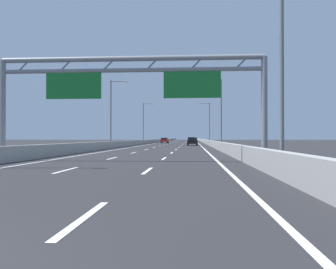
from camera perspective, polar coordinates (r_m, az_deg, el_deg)
The scene contains 50 objects.
ground_plane at distance 102.78m, azimuth 1.84°, elevation -1.30°, with size 260.00×260.00×0.00m, color #262628.
lane_dash_left_1 at distance 16.24m, azimuth -16.08°, elevation -5.54°, with size 0.16×3.00×0.01m, color white.
lane_dash_left_2 at distance 24.87m, azimuth -8.95°, elevation -3.80°, with size 0.16×3.00×0.01m, color white.
lane_dash_left_3 at distance 33.69m, azimuth -5.54°, elevation -2.93°, with size 0.16×3.00×0.01m, color white.
lane_dash_left_4 at distance 42.59m, azimuth -3.54°, elevation -2.42°, with size 0.16×3.00×0.01m, color white.
lane_dash_left_5 at distance 51.52m, azimuth -2.24°, elevation -2.09°, with size 0.16×3.00×0.01m, color white.
lane_dash_left_6 at distance 60.47m, azimuth -1.33°, elevation -1.85°, with size 0.16×3.00×0.01m, color white.
lane_dash_left_7 at distance 69.44m, azimuth -0.65°, elevation -1.68°, with size 0.16×3.00×0.01m, color white.
lane_dash_left_8 at distance 78.41m, azimuth -0.12°, elevation -1.54°, with size 0.16×3.00×0.01m, color white.
lane_dash_left_9 at distance 87.39m, azimuth 0.29°, elevation -1.43°, with size 0.16×3.00×0.01m, color white.
lane_dash_left_10 at distance 96.37m, azimuth 0.63°, elevation -1.35°, with size 0.16×3.00×0.01m, color white.
lane_dash_left_11 at distance 105.36m, azimuth 0.91°, elevation -1.27°, with size 0.16×3.00×0.01m, color white.
lane_dash_left_12 at distance 114.35m, azimuth 1.15°, elevation -1.21°, with size 0.16×3.00×0.01m, color white.
lane_dash_left_13 at distance 123.33m, azimuth 1.35°, elevation -1.16°, with size 0.16×3.00×0.01m, color white.
lane_dash_left_14 at distance 132.33m, azimuth 1.53°, elevation -1.11°, with size 0.16×3.00×0.01m, color white.
lane_dash_left_15 at distance 141.32m, azimuth 1.68°, elevation -1.07°, with size 0.16×3.00×0.01m, color white.
lane_dash_left_16 at distance 150.31m, azimuth 1.81°, elevation -1.04°, with size 0.16×3.00×0.01m, color white.
lane_dash_left_17 at distance 159.30m, azimuth 1.93°, elevation -1.01°, with size 0.16×3.00×0.01m, color white.
lane_dash_right_0 at distance 6.65m, azimuth -13.39°, elevation -12.94°, with size 0.16×3.00×0.01m, color white.
lane_dash_right_1 at distance 15.39m, azimuth -3.32°, elevation -5.84°, with size 0.16×3.00×0.01m, color white.
lane_dash_right_2 at distance 24.32m, azimuth -0.64°, elevation -3.88°, with size 0.16×3.00×0.01m, color white.
lane_dash_right_3 at distance 33.29m, azimuth 0.60°, elevation -2.96°, with size 0.16×3.00×0.01m, color white.
lane_dash_right_4 at distance 42.27m, azimuth 1.30°, elevation -2.44°, with size 0.16×3.00×0.01m, color white.
lane_dash_right_5 at distance 51.26m, azimuth 1.76°, elevation -2.10°, with size 0.16×3.00×0.01m, color white.
lane_dash_right_6 at distance 60.25m, azimuth 2.09°, elevation -1.86°, with size 0.16×3.00×0.01m, color white.
lane_dash_right_7 at distance 69.24m, azimuth 2.32°, elevation -1.68°, with size 0.16×3.00×0.01m, color white.
lane_dash_right_8 at distance 78.24m, azimuth 2.51°, elevation -1.54°, with size 0.16×3.00×0.01m, color white.
lane_dash_right_9 at distance 87.24m, azimuth 2.65°, elevation -1.43°, with size 0.16×3.00×0.01m, color white.
lane_dash_right_10 at distance 96.23m, azimuth 2.77°, elevation -1.35°, with size 0.16×3.00×0.01m, color white.
lane_dash_right_11 at distance 105.23m, azimuth 2.87°, elevation -1.27°, with size 0.16×3.00×0.01m, color white.
lane_dash_right_12 at distance 114.23m, azimuth 2.95°, elevation -1.21°, with size 0.16×3.00×0.01m, color white.
lane_dash_right_13 at distance 123.23m, azimuth 3.02°, elevation -1.16°, with size 0.16×3.00×0.01m, color white.
lane_dash_right_14 at distance 132.22m, azimuth 3.09°, elevation -1.11°, with size 0.16×3.00×0.01m, color white.
lane_dash_right_15 at distance 141.22m, azimuth 3.14°, elevation -1.07°, with size 0.16×3.00×0.01m, color white.
lane_dash_right_16 at distance 150.22m, azimuth 3.19°, elevation -1.04°, with size 0.16×3.00×0.01m, color white.
lane_dash_right_17 at distance 159.22m, azimuth 3.23°, elevation -1.01°, with size 0.16×3.00×0.01m, color white.
edge_line_left at distance 91.16m, azimuth -1.73°, elevation -1.39°, with size 0.16×176.00×0.01m, color white.
edge_line_right at distance 90.73m, azimuth 4.88°, elevation -1.40°, with size 0.16×176.00×0.01m, color white.
barrier_left at distance 113.21m, azimuth -1.47°, elevation -0.98°, with size 0.45×220.00×0.95m.
barrier_right at distance 112.75m, azimuth 5.53°, elevation -0.98°, with size 0.45×220.00×0.95m.
sign_gantry at distance 21.68m, azimuth -6.02°, elevation 8.46°, with size 16.28×0.36×6.36m.
streetlamp_right_near at distance 16.91m, azimuth 17.02°, elevation 13.06°, with size 2.58×0.28×9.50m.
streetlamp_left_mid at distance 50.46m, azimuth -8.93°, elevation 4.01°, with size 2.58×0.28×9.50m.
streetlamp_right_mid at distance 49.34m, azimuth 8.27°, elevation 4.11°, with size 2.58×0.28×9.50m.
streetlamp_left_far at distance 82.93m, azimuth -3.84°, elevation 2.24°, with size 2.58×0.28×9.50m.
streetlamp_right_far at distance 82.25m, azimuth 6.53°, elevation 2.27°, with size 2.58×0.28×9.50m.
black_car at distance 64.99m, azimuth 3.95°, elevation -1.10°, with size 1.87×4.48×1.46m.
green_car at distance 126.55m, azimuth 3.83°, elevation -0.82°, with size 1.86×4.45×1.36m.
red_car at distance 91.97m, azimuth -0.54°, elevation -0.94°, with size 1.85×4.68×1.39m.
silver_car at distance 85.44m, azimuth 3.77°, elevation -0.94°, with size 1.71×4.42×1.53m.
Camera 1 is at (3.73, -2.70, 1.44)m, focal length 37.90 mm.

